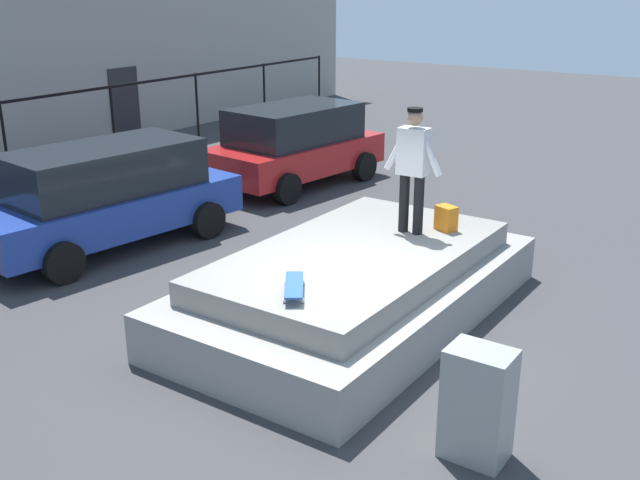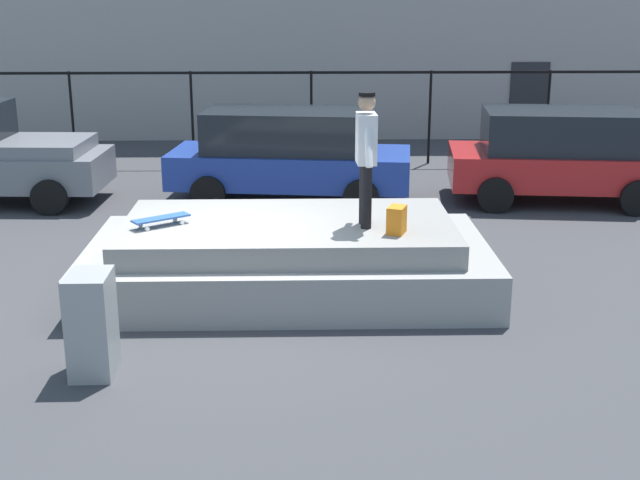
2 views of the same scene
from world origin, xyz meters
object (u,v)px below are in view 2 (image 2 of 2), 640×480
Objects in this scene: backpack at (397,220)px; car_red_hatchback_far at (560,154)px; skateboard at (161,219)px; utility_box at (92,324)px; car_blue_hatchback_mid at (290,153)px; skateboarder at (366,150)px.

backpack is 6.46m from car_red_hatchback_far.
car_red_hatchback_far is at bearing 36.40° from skateboard.
car_blue_hatchback_mid is at bearing 74.36° from utility_box.
skateboard is 2.47m from utility_box.
car_red_hatchback_far reaches higher than car_blue_hatchback_mid.
skateboarder reaches higher than skateboard.
car_blue_hatchback_mid is (-1.39, 5.49, -0.21)m from backpack.
car_red_hatchback_far is 3.78× the size of utility_box.
skateboard is at bearing -107.85° from car_blue_hatchback_mid.
car_blue_hatchback_mid is at bearing -145.09° from backpack.
utility_box is (-3.04, -2.35, -1.38)m from skateboarder.
skateboard is 3.05m from backpack.
utility_box reaches higher than skateboard.
skateboarder is at bearing -128.97° from car_red_hatchback_far.
skateboard is 2.11× the size of backpack.
car_blue_hatchback_mid is 5.03m from car_red_hatchback_far.
car_red_hatchback_far is at bearing 45.53° from utility_box.
skateboarder is 6.47m from car_red_hatchback_far.
car_red_hatchback_far reaches higher than backpack.
car_blue_hatchback_mid reaches higher than skateboard.
utility_box is (-2.02, -7.47, -0.35)m from car_blue_hatchback_mid.
car_red_hatchback_far reaches higher than skateboard.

